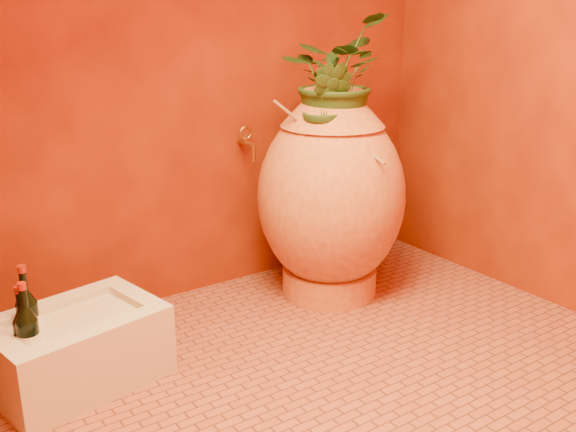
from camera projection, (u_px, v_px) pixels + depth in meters
floor at (335, 370)px, 2.52m from camera, size 2.50×2.50×0.00m
wall_back at (205, 33)px, 2.92m from camera, size 2.50×0.02×2.50m
wall_right at (564, 34)px, 2.81m from camera, size 0.02×2.00×2.50m
amphora at (331, 196)px, 3.07m from camera, size 0.88×0.88×1.01m
stone_basin at (77, 350)px, 2.41m from camera, size 0.67×0.52×0.28m
wine_bottle_a at (25, 337)px, 2.24m from camera, size 0.07×0.07×0.30m
wine_bottle_b at (29, 338)px, 2.22m from camera, size 0.08×0.08×0.32m
wine_bottle_c at (29, 320)px, 2.34m from camera, size 0.08×0.08×0.33m
wall_tap at (247, 142)px, 3.11m from camera, size 0.07×0.15×0.16m
plant_main at (334, 77)px, 2.92m from camera, size 0.67×0.65×0.56m
plant_side at (327, 107)px, 2.81m from camera, size 0.27×0.28×0.39m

